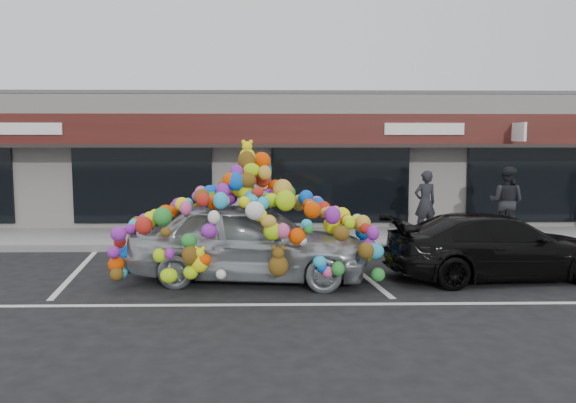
{
  "coord_description": "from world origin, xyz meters",
  "views": [
    {
      "loc": [
        1.06,
        -11.58,
        2.74
      ],
      "look_at": [
        1.32,
        1.4,
        1.37
      ],
      "focal_mm": 35.0,
      "sensor_mm": 36.0,
      "label": 1
    }
  ],
  "objects_px": {
    "black_sedan": "(497,246)",
    "pedestrian_a": "(425,203)",
    "pedestrian_b": "(506,202)",
    "toy_car": "(249,231)"
  },
  "relations": [
    {
      "from": "black_sedan",
      "to": "pedestrian_b",
      "type": "bearing_deg",
      "value": -31.4
    },
    {
      "from": "toy_car",
      "to": "black_sedan",
      "type": "relative_size",
      "value": 1.15
    },
    {
      "from": "toy_car",
      "to": "pedestrian_a",
      "type": "distance_m",
      "value": 6.58
    },
    {
      "from": "black_sedan",
      "to": "pedestrian_a",
      "type": "distance_m",
      "value": 4.54
    },
    {
      "from": "toy_car",
      "to": "pedestrian_b",
      "type": "bearing_deg",
      "value": -51.74
    },
    {
      "from": "toy_car",
      "to": "pedestrian_b",
      "type": "xyz_separation_m",
      "value": [
        6.87,
        4.19,
        0.14
      ]
    },
    {
      "from": "black_sedan",
      "to": "pedestrian_b",
      "type": "distance_m",
      "value": 4.55
    },
    {
      "from": "toy_car",
      "to": "pedestrian_b",
      "type": "height_order",
      "value": "toy_car"
    },
    {
      "from": "pedestrian_a",
      "to": "pedestrian_b",
      "type": "xyz_separation_m",
      "value": [
        2.14,
        -0.39,
        0.07
      ]
    },
    {
      "from": "pedestrian_a",
      "to": "black_sedan",
      "type": "bearing_deg",
      "value": 79.92
    }
  ]
}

